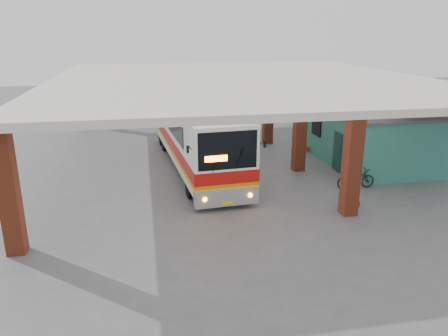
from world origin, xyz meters
The scene contains 8 objects.
ground centered at (0.00, 0.00, 0.00)m, with size 90.00×90.00×0.00m, color #515154.
brick_columns centered at (1.43, 5.00, 2.17)m, with size 20.10×21.60×4.35m.
canopy_roof centered at (0.50, 6.50, 4.50)m, with size 21.00×23.00×0.30m, color beige.
shop_building centered at (7.49, 4.00, 1.56)m, with size 5.20×8.20×3.11m.
coach_bus centered at (-2.33, 4.60, 1.90)m, with size 3.80×13.27×3.82m.
motorcycle centered at (4.70, -0.25, 0.50)m, with size 0.66×1.89×0.99m, color black.
pedestrian centered at (3.25, -3.09, 0.78)m, with size 0.57×0.37×1.55m, color red.
red_chair centered at (5.10, 6.48, 0.40)m, with size 0.48×0.48×0.88m.
Camera 1 is at (-5.03, -18.35, 7.23)m, focal length 35.00 mm.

